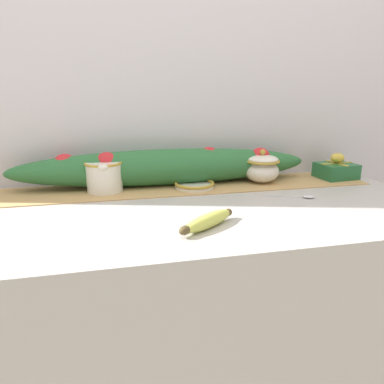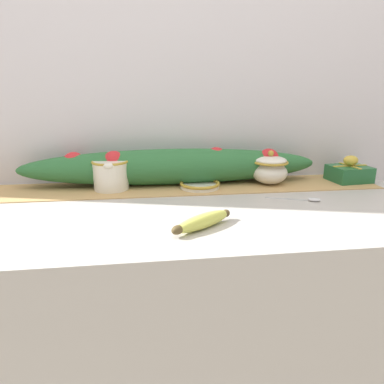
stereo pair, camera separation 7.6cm
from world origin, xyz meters
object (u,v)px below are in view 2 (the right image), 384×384
Objects in this scene: banana at (203,221)px; small_dish at (200,185)px; sugar_bowl at (270,169)px; cream_pitcher at (111,174)px; spoon at (311,200)px; gift_box at (349,172)px.

small_dish is at bearing 82.26° from banana.
cream_pitcher is at bearing 179.91° from sugar_bowl.
sugar_bowl is 0.74× the size of banana.
sugar_bowl reaches higher than spoon.
small_dish is at bearing -4.55° from cream_pitcher.
gift_box is at bearing -0.26° from sugar_bowl.
gift_box is (0.24, 0.20, 0.03)m from spoon.
sugar_bowl reaches higher than small_dish.
banana is at bearing -132.73° from spoon.
cream_pitcher is 1.02× the size of small_dish.
cream_pitcher reaches higher than banana.
gift_box is (0.54, 0.02, 0.02)m from small_dish.
gift_box reaches higher than spoon.
cream_pitcher is 0.83m from gift_box.
gift_box is (0.83, -0.00, -0.02)m from cream_pitcher.
spoon is (0.30, -0.18, -0.01)m from small_dish.
small_dish is 0.35m from spoon.
sugar_bowl is at bearing 51.16° from banana.
cream_pitcher is 1.12× the size of sugar_bowl.
gift_box is (0.59, 0.37, 0.02)m from banana.
small_dish is at bearing -174.88° from sugar_bowl.
sugar_bowl is 0.30m from gift_box.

